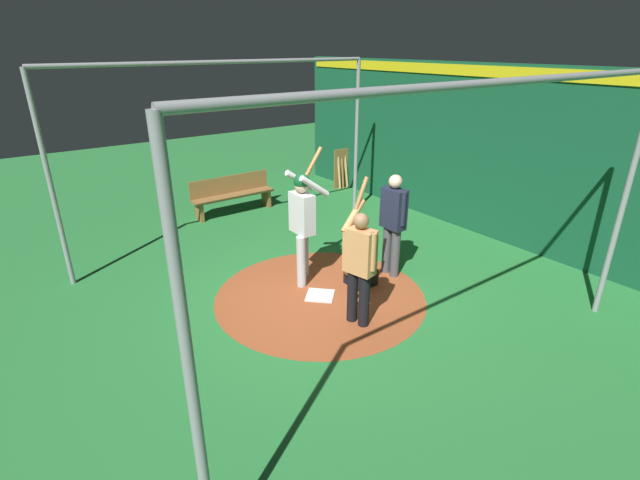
# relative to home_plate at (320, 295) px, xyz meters

# --- Properties ---
(ground_plane) EXTENTS (27.87, 27.87, 0.00)m
(ground_plane) POSITION_rel_home_plate_xyz_m (0.00, 0.00, -0.01)
(ground_plane) COLOR #287A38
(dirt_circle) EXTENTS (3.26, 3.26, 0.01)m
(dirt_circle) POSITION_rel_home_plate_xyz_m (0.00, 0.00, -0.01)
(dirt_circle) COLOR #9E4C28
(dirt_circle) RESTS_ON ground
(home_plate) EXTENTS (0.59, 0.59, 0.01)m
(home_plate) POSITION_rel_home_plate_xyz_m (0.00, 0.00, 0.00)
(home_plate) COLOR white
(home_plate) RESTS_ON dirt_circle
(batter) EXTENTS (0.68, 0.49, 2.15)m
(batter) POSITION_rel_home_plate_xyz_m (-0.09, -0.59, 1.10)
(batter) COLOR #BCBCC0
(batter) RESTS_ON ground
(catcher) EXTENTS (0.58, 0.40, 0.93)m
(catcher) POSITION_rel_home_plate_xyz_m (-0.72, 0.08, 0.35)
(catcher) COLOR black
(catcher) RESTS_ON ground
(umpire) EXTENTS (0.22, 0.49, 1.73)m
(umpire) POSITION_rel_home_plate_xyz_m (-1.42, 0.08, 0.96)
(umpire) COLOR #4C4C51
(umpire) RESTS_ON ground
(visitor) EXTENTS (0.54, 0.56, 2.01)m
(visitor) POSITION_rel_home_plate_xyz_m (0.00, 0.90, 0.93)
(visitor) COLOR black
(visitor) RESTS_ON ground
(back_wall) EXTENTS (0.22, 11.87, 3.30)m
(back_wall) POSITION_rel_home_plate_xyz_m (-4.28, 0.00, 1.65)
(back_wall) COLOR #145133
(back_wall) RESTS_ON ground
(cage_frame) EXTENTS (6.11, 5.57, 3.37)m
(cage_frame) POSITION_rel_home_plate_xyz_m (0.00, 0.00, 2.34)
(cage_frame) COLOR gray
(cage_frame) RESTS_ON ground
(bat_rack) EXTENTS (0.58, 0.21, 1.05)m
(bat_rack) POSITION_rel_home_plate_xyz_m (-4.03, -4.42, 0.48)
(bat_rack) COLOR olive
(bat_rack) RESTS_ON ground
(bench) EXTENTS (1.94, 0.36, 0.85)m
(bench) POSITION_rel_home_plate_xyz_m (-0.68, -4.33, 0.44)
(bench) COLOR olive
(bench) RESTS_ON ground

